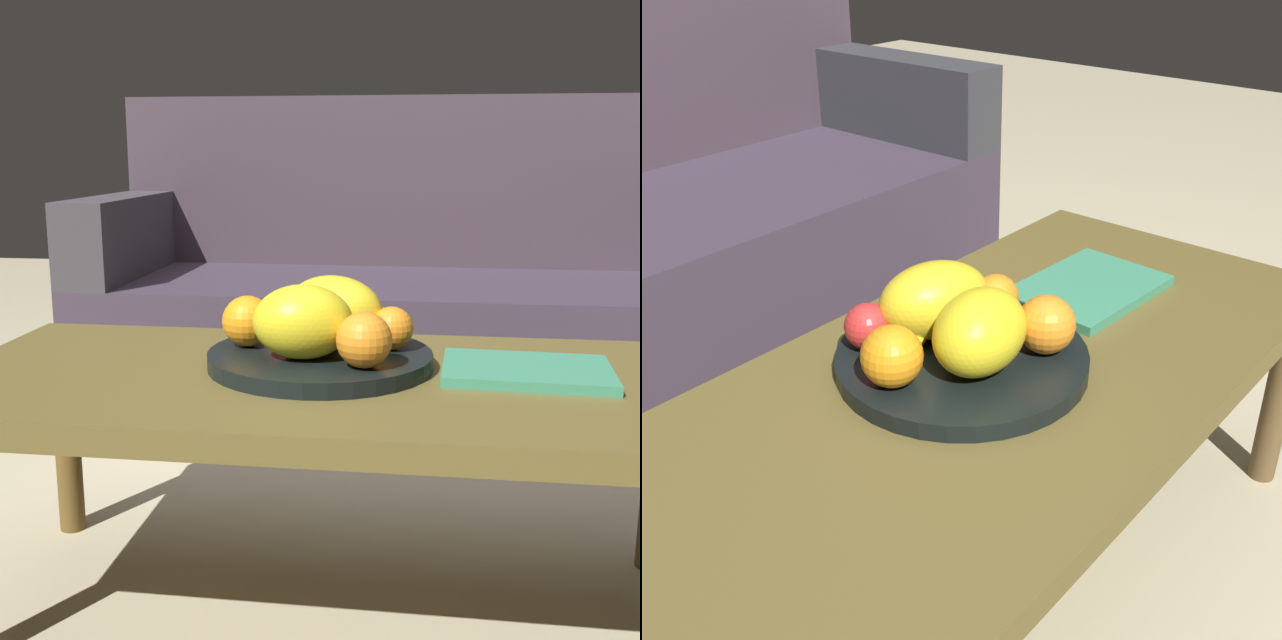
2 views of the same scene
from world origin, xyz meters
TOP-DOWN VIEW (x-y plane):
  - ground_plane at (0.00, 0.00)m, footprint 8.00×8.00m
  - coffee_table at (0.00, 0.00)m, footprint 1.19×0.56m
  - couch at (0.06, 1.08)m, footprint 1.70×0.70m
  - fruit_bowl at (-0.02, 0.04)m, footprint 0.35×0.35m
  - melon_large_front at (-0.01, 0.10)m, footprint 0.20×0.16m
  - melon_smaller_beside at (-0.04, -0.01)m, footprint 0.17×0.13m
  - orange_front at (0.09, 0.06)m, footprint 0.07×0.07m
  - orange_left at (-0.14, 0.05)m, footprint 0.08×0.08m
  - orange_right at (0.05, -0.05)m, footprint 0.08×0.08m
  - apple_right at (-0.10, 0.15)m, footprint 0.07×0.07m
  - banana_bunch at (0.00, 0.12)m, footprint 0.18×0.10m
  - magazine at (0.29, 0.03)m, footprint 0.26×0.19m

SIDE VIEW (x-z plane):
  - ground_plane at x=0.00m, z-range 0.00..0.00m
  - couch at x=0.06m, z-range -0.15..0.75m
  - coffee_table at x=0.00m, z-range 0.16..0.58m
  - magazine at x=0.29m, z-range 0.41..0.43m
  - fruit_bowl at x=-0.02m, z-range 0.41..0.44m
  - banana_bunch at x=0.00m, z-range 0.43..0.50m
  - apple_right at x=-0.10m, z-range 0.44..0.51m
  - orange_front at x=0.09m, z-range 0.44..0.51m
  - orange_left at x=-0.14m, z-range 0.44..0.52m
  - orange_right at x=0.05m, z-range 0.44..0.52m
  - melon_large_front at x=-0.01m, z-range 0.44..0.55m
  - melon_smaller_beside at x=-0.04m, z-range 0.44..0.55m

